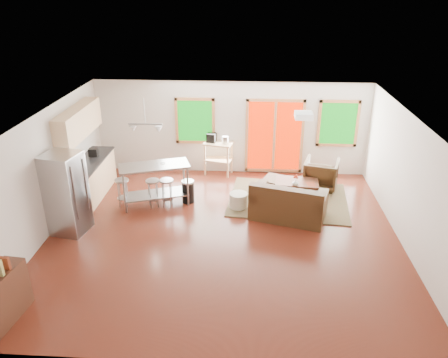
# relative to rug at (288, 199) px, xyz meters

# --- Properties ---
(floor) EXTENTS (7.50, 7.00, 0.02)m
(floor) POSITION_rel_rug_xyz_m (-1.52, -1.77, -0.02)
(floor) COLOR #3E150C
(floor) RESTS_ON ground
(ceiling) EXTENTS (7.50, 7.00, 0.02)m
(ceiling) POSITION_rel_rug_xyz_m (-1.52, -1.77, 2.60)
(ceiling) COLOR silver
(ceiling) RESTS_ON ground
(back_wall) EXTENTS (7.50, 0.02, 2.60)m
(back_wall) POSITION_rel_rug_xyz_m (-1.52, 1.74, 1.29)
(back_wall) COLOR beige
(back_wall) RESTS_ON ground
(left_wall) EXTENTS (0.02, 7.00, 2.60)m
(left_wall) POSITION_rel_rug_xyz_m (-5.28, -1.77, 1.29)
(left_wall) COLOR beige
(left_wall) RESTS_ON ground
(right_wall) EXTENTS (0.02, 7.00, 2.60)m
(right_wall) POSITION_rel_rug_xyz_m (2.24, -1.77, 1.29)
(right_wall) COLOR beige
(right_wall) RESTS_ON ground
(front_wall) EXTENTS (7.50, 0.02, 2.60)m
(front_wall) POSITION_rel_rug_xyz_m (-1.52, -5.28, 1.29)
(front_wall) COLOR beige
(front_wall) RESTS_ON ground
(window_left) EXTENTS (1.10, 0.05, 1.30)m
(window_left) POSITION_rel_rug_xyz_m (-2.52, 1.69, 1.49)
(window_left) COLOR #094E0C
(window_left) RESTS_ON back_wall
(french_doors) EXTENTS (1.60, 0.05, 2.10)m
(french_doors) POSITION_rel_rug_xyz_m (-0.32, 1.69, 1.09)
(french_doors) COLOR #A11500
(french_doors) RESTS_ON back_wall
(window_right) EXTENTS (1.10, 0.05, 1.30)m
(window_right) POSITION_rel_rug_xyz_m (1.38, 1.69, 1.49)
(window_right) COLOR #094E0C
(window_right) RESTS_ON back_wall
(rug) EXTENTS (3.10, 2.50, 0.03)m
(rug) POSITION_rel_rug_xyz_m (0.00, 0.00, 0.00)
(rug) COLOR #3E5637
(rug) RESTS_ON floor
(loveseat) EXTENTS (1.86, 1.37, 0.89)m
(loveseat) POSITION_rel_rug_xyz_m (-0.08, -0.91, 0.34)
(loveseat) COLOR black
(loveseat) RESTS_ON floor
(coffee_table) EXTENTS (1.13, 0.75, 0.43)m
(coffee_table) POSITION_rel_rug_xyz_m (0.22, 0.22, 0.35)
(coffee_table) COLOR #3E2014
(coffee_table) RESTS_ON floor
(armchair) EXTENTS (1.01, 0.97, 0.86)m
(armchair) POSITION_rel_rug_xyz_m (0.90, 0.80, 0.42)
(armchair) COLOR black
(armchair) RESTS_ON floor
(ottoman) EXTENTS (0.80, 0.80, 0.40)m
(ottoman) POSITION_rel_rug_xyz_m (-0.30, 0.39, 0.19)
(ottoman) COLOR black
(ottoman) RESTS_ON floor
(pouf) EXTENTS (0.48, 0.48, 0.38)m
(pouf) POSITION_rel_rug_xyz_m (-1.23, -0.49, 0.18)
(pouf) COLOR beige
(pouf) RESTS_ON floor
(vase) EXTENTS (0.22, 0.22, 0.28)m
(vase) POSITION_rel_rug_xyz_m (0.16, 0.00, 0.49)
(vase) COLOR silver
(vase) RESTS_ON coffee_table
(book) EXTENTS (0.22, 0.06, 0.29)m
(book) POSITION_rel_rug_xyz_m (0.44, 0.04, 0.53)
(book) COLOR maroon
(book) RESTS_ON coffee_table
(cabinets) EXTENTS (0.64, 2.24, 2.30)m
(cabinets) POSITION_rel_rug_xyz_m (-5.01, -0.07, 0.91)
(cabinets) COLOR #DDB07F
(cabinets) RESTS_ON floor
(refrigerator) EXTENTS (0.84, 0.83, 1.80)m
(refrigerator) POSITION_rel_rug_xyz_m (-4.86, -1.77, 0.88)
(refrigerator) COLOR #B7BABC
(refrigerator) RESTS_ON floor
(island) EXTENTS (1.77, 1.16, 1.04)m
(island) POSITION_rel_rug_xyz_m (-3.25, -0.43, 0.70)
(island) COLOR #B7BABC
(island) RESTS_ON floor
(cup) EXTENTS (0.15, 0.13, 0.13)m
(cup) POSITION_rel_rug_xyz_m (-3.06, -0.32, 1.00)
(cup) COLOR silver
(cup) RESTS_ON island
(bar_stool_a) EXTENTS (0.37, 0.37, 0.70)m
(bar_stool_a) POSITION_rel_rug_xyz_m (-4.03, -0.55, 0.51)
(bar_stool_a) COLOR #B7BABC
(bar_stool_a) RESTS_ON floor
(bar_stool_b) EXTENTS (0.43, 0.43, 0.70)m
(bar_stool_b) POSITION_rel_rug_xyz_m (-3.29, -0.55, 0.51)
(bar_stool_b) COLOR #B7BABC
(bar_stool_b) RESTS_ON floor
(bar_stool_c) EXTENTS (0.34, 0.34, 0.70)m
(bar_stool_c) POSITION_rel_rug_xyz_m (-2.96, -0.51, 0.51)
(bar_stool_c) COLOR #B7BABC
(bar_stool_c) RESTS_ON floor
(trash_can) EXTENTS (0.38, 0.38, 0.57)m
(trash_can) POSITION_rel_rug_xyz_m (-2.49, -0.25, 0.27)
(trash_can) COLOR black
(trash_can) RESTS_ON floor
(kitchen_cart) EXTENTS (0.87, 0.67, 1.19)m
(kitchen_cart) POSITION_rel_rug_xyz_m (-1.89, 1.53, 0.80)
(kitchen_cart) COLOR #DDB07F
(kitchen_cart) RESTS_ON floor
(bookshelf) EXTENTS (0.49, 1.02, 1.16)m
(bookshelf) POSITION_rel_rug_xyz_m (-4.87, -4.56, 0.44)
(bookshelf) COLOR #3E2014
(bookshelf) RESTS_ON floor
(ceiling_flush) EXTENTS (0.35, 0.35, 0.12)m
(ceiling_flush) POSITION_rel_rug_xyz_m (0.08, -1.17, 2.52)
(ceiling_flush) COLOR white
(ceiling_flush) RESTS_ON ceiling
(pendant_light) EXTENTS (0.80, 0.18, 0.79)m
(pendant_light) POSITION_rel_rug_xyz_m (-3.42, -0.27, 1.88)
(pendant_light) COLOR gray
(pendant_light) RESTS_ON ceiling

